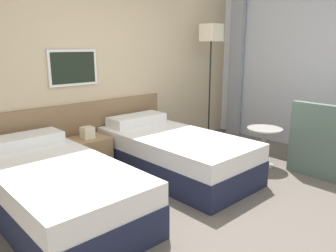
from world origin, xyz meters
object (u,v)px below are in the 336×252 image
Objects in this scene: bed_near_window at (174,153)px; armchair at (331,149)px; side_table at (264,139)px; bed_near_door at (56,189)px; nightstand at (89,155)px; floor_lamp at (211,41)px.

armchair is at bearing -40.82° from bed_near_window.
bed_near_window is 3.85× the size of side_table.
nightstand is at bearing 43.86° from bed_near_door.
side_table is at bearing -105.90° from floor_lamp.
side_table is at bearing -30.44° from bed_near_window.
bed_near_window is at bearing 0.00° from bed_near_door.
bed_near_window is at bearing 149.56° from side_table.
bed_near_window is at bearing -43.86° from nightstand.
floor_lamp is 3.67× the size of side_table.
nightstand is at bearing 143.31° from side_table.
bed_near_door is 3.32m from floor_lamp.
floor_lamp reaches higher than bed_near_door.
bed_near_window is at bearing -156.03° from floor_lamp.
side_table is at bearing -36.69° from nightstand.
nightstand is 1.15× the size of side_table.
bed_near_window reaches higher than nightstand.
bed_near_window is 2.07m from floor_lamp.
bed_near_door is 3.33m from armchair.
armchair reaches higher than nightstand.
floor_lamp reaches higher than side_table.
armchair is at bearing -56.29° from side_table.
side_table is 0.83m from armchair.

